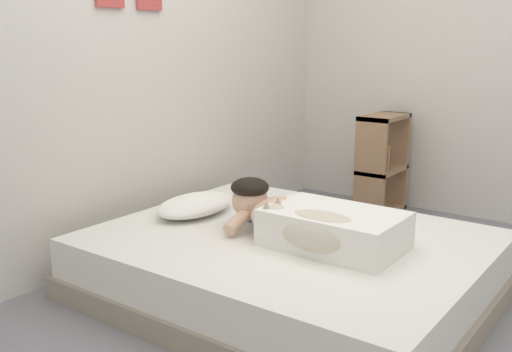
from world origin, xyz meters
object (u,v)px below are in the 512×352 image
person_lying (309,221)px  coffee_cup (253,214)px  cell_phone (321,225)px  bookshelf (381,164)px  dog (316,231)px  bed (290,265)px  pillow (196,205)px

person_lying → coffee_cup: person_lying is taller
cell_phone → bookshelf: (1.40, 0.29, 0.06)m
person_lying → cell_phone: (0.25, 0.07, -0.10)m
dog → bookshelf: bearing=15.0°
cell_phone → bookshelf: 1.43m
person_lying → cell_phone: size_ratio=6.57×
dog → bookshelf: 1.82m
coffee_cup → bed: bearing=-106.1°
dog → coffee_cup: (0.22, 0.53, -0.07)m
bed → dog: dog is taller
cell_phone → coffee_cup: bearing=111.2°
dog → bookshelf: bookshelf is taller
pillow → dog: (-0.12, -0.86, 0.05)m
coffee_cup → bookshelf: bookshelf is taller
cell_phone → bookshelf: size_ratio=0.19×
coffee_cup → person_lying: bearing=-104.7°
dog → bookshelf: size_ratio=0.77×
bed → pillow: bearing=90.9°
cell_phone → person_lying: bearing=-163.4°
coffee_cup → bookshelf: bearing=-2.2°
pillow → bookshelf: 1.68m
dog → bed: bearing=59.4°
bed → bookshelf: (1.62, 0.24, 0.22)m
person_lying → dog: size_ratio=1.60×
dog → pillow: bearing=81.8°
person_lying → cell_phone: bearing=16.6°
pillow → cell_phone: (0.23, -0.68, -0.05)m
bed → coffee_cup: 0.37m
bed → pillow: pillow is taller
cell_phone → bookshelf: bearing=11.9°
person_lying → bookshelf: 1.69m
person_lying → dog: bearing=-136.7°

